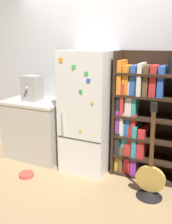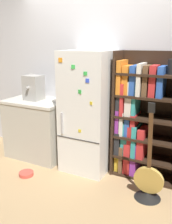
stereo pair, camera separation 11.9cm
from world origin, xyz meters
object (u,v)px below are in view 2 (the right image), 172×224
Objects in this scene: espresso_machine at (34,88)px; bookshelf at (141,119)px; pet_bowl at (26,173)px; refrigerator at (88,112)px; guitar at (148,185)px.

bookshelf is at bearing 4.69° from espresso_machine.
bookshelf is at bearing 28.92° from pet_bowl.
refrigerator is 1.22m from pet_bowl.
refrigerator is at bearing -168.72° from bookshelf.
bookshelf is 1.70m from espresso_machine.
espresso_machine is (-0.95, 0.01, 0.27)m from refrigerator.
bookshelf is (0.72, 0.14, -0.03)m from refrigerator.
guitar is at bearing -20.23° from refrigerator.
refrigerator reaches higher than espresso_machine.
espresso_machine reaches higher than guitar.
bookshelf is 1.41× the size of guitar.
espresso_machine reaches higher than pet_bowl.
guitar is (0.99, -0.36, -0.68)m from refrigerator.
refrigerator is at bearing -0.42° from espresso_machine.
bookshelf is 4.45× the size of espresso_machine.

